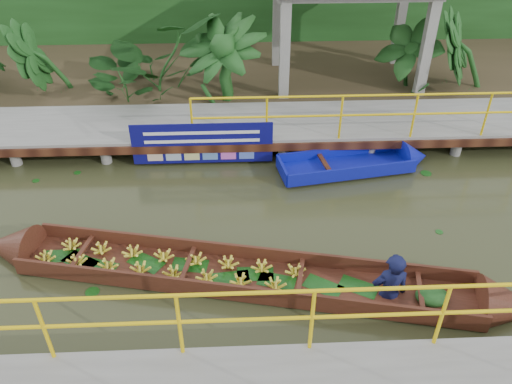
{
  "coord_description": "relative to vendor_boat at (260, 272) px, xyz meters",
  "views": [
    {
      "loc": [
        -0.06,
        -7.09,
        5.87
      ],
      "look_at": [
        0.28,
        0.5,
        0.6
      ],
      "focal_mm": 35.0,
      "sensor_mm": 36.0,
      "label": 1
    }
  ],
  "objects": [
    {
      "name": "ground",
      "position": [
        -0.26,
        1.24,
        -0.22
      ],
      "size": [
        80.0,
        80.0,
        0.0
      ],
      "primitive_type": "plane",
      "color": "#292D16",
      "rests_on": "ground"
    },
    {
      "name": "land_strip",
      "position": [
        -0.26,
        8.74,
        0.0
      ],
      "size": [
        30.0,
        8.0,
        0.45
      ],
      "primitive_type": "cube",
      "color": "#2F2817",
      "rests_on": "ground"
    },
    {
      "name": "far_dock",
      "position": [
        -0.24,
        4.67,
        0.25
      ],
      "size": [
        16.0,
        2.06,
        1.66
      ],
      "color": "slate",
      "rests_on": "ground"
    },
    {
      "name": "vendor_boat",
      "position": [
        0.0,
        0.0,
        0.0
      ],
      "size": [
        9.21,
        2.79,
        2.01
      ],
      "rotation": [
        0.0,
        0.0,
        -0.21
      ],
      "color": "#371C0F",
      "rests_on": "ground"
    },
    {
      "name": "moored_blue_boat",
      "position": [
        2.85,
        3.46,
        -0.08
      ],
      "size": [
        3.47,
        1.41,
        0.8
      ],
      "rotation": [
        0.0,
        0.0,
        0.17
      ],
      "color": "#0E159C",
      "rests_on": "ground"
    },
    {
      "name": "blue_banner",
      "position": [
        -1.06,
        3.72,
        0.33
      ],
      "size": [
        3.07,
        0.04,
        0.96
      ],
      "color": "#0C0B5D",
      "rests_on": "ground"
    },
    {
      "name": "tropical_plants",
      "position": [
        -0.89,
        6.54,
        1.18
      ],
      "size": [
        14.53,
        1.53,
        1.91
      ],
      "color": "#173B13",
      "rests_on": "ground"
    }
  ]
}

